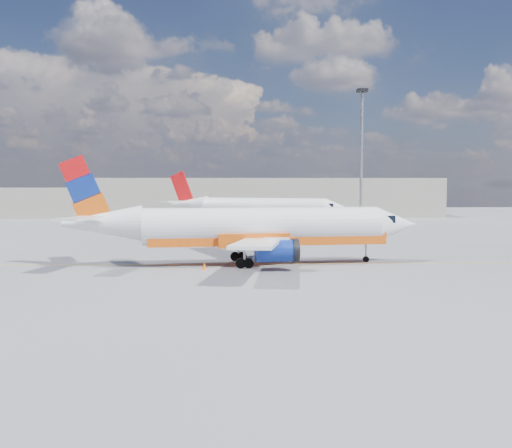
{
  "coord_description": "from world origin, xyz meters",
  "views": [
    {
      "loc": [
        -2.01,
        -44.97,
        6.77
      ],
      "look_at": [
        -0.47,
        1.7,
        3.5
      ],
      "focal_mm": 40.0,
      "sensor_mm": 36.0,
      "label": 1
    }
  ],
  "objects": [
    {
      "name": "main_jet",
      "position": [
        -0.81,
        2.84,
        3.07
      ],
      "size": [
        30.34,
        23.87,
        9.2
      ],
      "rotation": [
        0.0,
        0.0,
        0.11
      ],
      "color": "white",
      "rests_on": "ground"
    },
    {
      "name": "terminal_main",
      "position": [
        5.0,
        75.0,
        4.0
      ],
      "size": [
        70.0,
        14.0,
        8.0
      ],
      "primitive_type": "cube",
      "color": "#B2A999",
      "rests_on": "ground"
    },
    {
      "name": "terminal_annex",
      "position": [
        -45.0,
        72.0,
        3.0
      ],
      "size": [
        26.0,
        10.0,
        6.0
      ],
      "primitive_type": "cube",
      "color": "#B2A999",
      "rests_on": "ground"
    },
    {
      "name": "second_jet",
      "position": [
        1.25,
        42.54,
        2.98
      ],
      "size": [
        29.1,
        21.96,
        8.93
      ],
      "rotation": [
        0.0,
        0.0,
        -0.39
      ],
      "color": "white",
      "rests_on": "ground"
    },
    {
      "name": "floodlight_mast",
      "position": [
        17.0,
        42.04,
        12.72
      ],
      "size": [
        1.55,
        1.55,
        21.22
      ],
      "color": "#93939A",
      "rests_on": "ground"
    },
    {
      "name": "ground",
      "position": [
        0.0,
        0.0,
        0.0
      ],
      "size": [
        240.0,
        240.0,
        0.0
      ],
      "primitive_type": "plane",
      "color": "#595A5E",
      "rests_on": "ground"
    },
    {
      "name": "traffic_cone",
      "position": [
        -4.61,
        -0.42,
        0.31
      ],
      "size": [
        0.45,
        0.45,
        0.63
      ],
      "color": "white",
      "rests_on": "ground"
    },
    {
      "name": "taxi_line",
      "position": [
        0.0,
        3.0,
        0.01
      ],
      "size": [
        70.0,
        0.15,
        0.01
      ],
      "primitive_type": "cube",
      "color": "yellow",
      "rests_on": "ground"
    }
  ]
}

